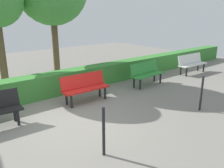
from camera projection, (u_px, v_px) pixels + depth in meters
name	position (u px, v px, depth m)	size (l,w,h in m)	color
ground_plane	(68.00, 120.00, 6.05)	(23.79, 23.79, 0.00)	gray
bench_white	(192.00, 63.00, 10.66)	(1.64, 0.53, 0.86)	white
bench_green	(146.00, 73.00, 8.90)	(1.52, 0.54, 0.86)	#2D8C38
bench_red	(85.00, 86.00, 7.24)	(1.52, 0.51, 0.86)	red
hedge_row	(69.00, 81.00, 8.23)	(19.79, 0.59, 0.74)	#387F33
railing_post_mid	(201.00, 93.00, 6.55)	(0.06, 0.06, 1.00)	black
railing_post_far	(104.00, 132.00, 4.44)	(0.06, 0.06, 1.00)	black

